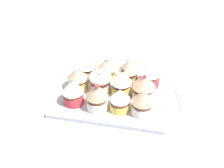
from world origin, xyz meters
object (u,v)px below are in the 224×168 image
object	(u,v)px
cupcake_5	(100,82)
napkin	(196,94)
cupcake_10	(128,71)
cupcake_11	(150,74)
cupcake_3	(142,102)
cupcake_9	(106,69)
cupcake_6	(122,81)
baking_tray	(112,94)
cupcake_2	(120,100)
cupcake_8	(87,67)
cupcake_4	(78,78)
cupcake_1	(97,96)
cupcake_0	(73,91)
cupcake_7	(144,86)

from	to	relation	value
cupcake_5	napkin	xyz separation A→B (cm)	(27.07, 5.58, -4.38)
cupcake_10	cupcake_11	size ratio (longest dim) A/B	0.97
cupcake_11	napkin	xyz separation A→B (cm)	(13.72, -0.47, -4.84)
cupcake_11	napkin	size ratio (longest dim) A/B	0.53
cupcake_3	cupcake_9	size ratio (longest dim) A/B	0.99
cupcake_3	cupcake_5	xyz separation A→B (cm)	(-12.38, 6.02, -0.12)
cupcake_5	cupcake_11	size ratio (longest dim) A/B	0.89
cupcake_5	cupcake_9	bearing A→B (deg)	86.16
cupcake_6	cupcake_11	bearing A→B (deg)	35.33
napkin	cupcake_11	bearing A→B (deg)	178.05
cupcake_10	napkin	distance (cm)	20.63
baking_tray	cupcake_11	distance (cm)	12.33
cupcake_2	cupcake_8	world-z (taller)	cupcake_8
cupcake_4	baking_tray	bearing A→B (deg)	-1.45
cupcake_9	cupcake_11	xyz separation A→B (cm)	(12.91, -0.46, 0.44)
cupcake_1	cupcake_10	xyz separation A→B (cm)	(6.26, 13.21, -0.21)
cupcake_0	cupcake_8	distance (cm)	12.13
cupcake_6	cupcake_9	distance (cm)	7.96
cupcake_6	cupcake_8	size ratio (longest dim) A/B	1.16
cupcake_3	cupcake_5	bearing A→B (deg)	154.08
cupcake_0	napkin	world-z (taller)	cupcake_0
cupcake_3	cupcake_11	distance (cm)	12.11
cupcake_10	cupcake_11	world-z (taller)	cupcake_11
cupcake_1	napkin	xyz separation A→B (cm)	(26.32, 12.08, -4.87)
cupcake_1	cupcake_4	world-z (taller)	cupcake_1
cupcake_0	napkin	distance (cm)	35.21
cupcake_7	cupcake_3	bearing A→B (deg)	-86.80
cupcake_1	cupcake_10	distance (cm)	14.62
cupcake_5	cupcake_7	size ratio (longest dim) A/B	0.89
cupcake_4	cupcake_10	xyz separation A→B (cm)	(13.53, 5.97, 0.34)
cupcake_8	cupcake_4	bearing A→B (deg)	-100.26
cupcake_9	cupcake_10	bearing A→B (deg)	1.81
cupcake_4	cupcake_8	distance (cm)	5.78
napkin	cupcake_6	bearing A→B (deg)	-167.20
cupcake_8	napkin	xyz separation A→B (cm)	(32.57, -0.83, -4.58)
cupcake_1	cupcake_9	world-z (taller)	cupcake_1
cupcake_0	cupcake_7	size ratio (longest dim) A/B	1.02
cupcake_2	cupcake_8	xyz separation A→B (cm)	(-12.10, 12.32, 0.36)
cupcake_9	cupcake_10	size ratio (longest dim) A/B	0.96
cupcake_10	cupcake_7	bearing A→B (deg)	-51.53
cupcake_8	cupcake_9	bearing A→B (deg)	0.86
cupcake_2	cupcake_11	xyz separation A→B (cm)	(6.75, 11.95, 0.61)
cupcake_10	cupcake_4	bearing A→B (deg)	-156.18
cupcake_1	napkin	size ratio (longest dim) A/B	0.57
cupcake_5	cupcake_8	xyz separation A→B (cm)	(-5.50, 6.41, 0.21)
cupcake_1	cupcake_8	xyz separation A→B (cm)	(-6.25, 12.91, -0.29)
cupcake_8	cupcake_9	xyz separation A→B (cm)	(5.94, 0.09, -0.19)
cupcake_4	cupcake_10	bearing A→B (deg)	23.82
baking_tray	cupcake_1	distance (cm)	8.73
cupcake_2	cupcake_4	bearing A→B (deg)	153.18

